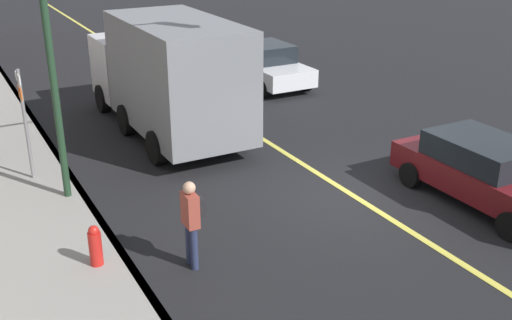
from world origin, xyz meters
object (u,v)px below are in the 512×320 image
fire_hydrant (96,249)px  pedestrian_with_backpack (192,218)px  traffic_light_mast (134,16)px  street_sign_post (25,118)px  car_maroon (485,171)px  car_white (265,65)px  truck_gray (168,74)px

fire_hydrant → pedestrian_with_backpack: bearing=-112.2°
traffic_light_mast → fire_hydrant: traffic_light_mast is taller
traffic_light_mast → street_sign_post: size_ratio=2.05×
car_maroon → fire_hydrant: 8.53m
pedestrian_with_backpack → street_sign_post: 5.67m
car_white → truck_gray: 6.17m
car_maroon → truck_gray: bearing=30.1°
car_maroon → fire_hydrant: size_ratio=4.72×
car_maroon → street_sign_post: (5.91, 8.74, 0.90)m
car_maroon → truck_gray: truck_gray is taller
traffic_light_mast → street_sign_post: traffic_light_mast is taller
car_white → truck_gray: bearing=123.3°
fire_hydrant → street_sign_post: bearing=3.8°
car_maroon → traffic_light_mast: bearing=54.9°
fire_hydrant → car_white: bearing=-42.8°
car_white → pedestrian_with_backpack: bearing=144.6°
car_maroon → car_white: (11.06, -0.61, 0.01)m
car_white → street_sign_post: 10.71m
fire_hydrant → car_maroon: bearing=-98.6°
car_maroon → traffic_light_mast: 8.45m
car_maroon → car_white: bearing=-3.1°
truck_gray → car_maroon: bearing=-149.9°
truck_gray → fire_hydrant: truck_gray is taller
car_maroon → fire_hydrant: (1.28, 8.43, -0.30)m
traffic_light_mast → car_white: bearing=-46.7°
car_white → traffic_light_mast: bearing=133.3°
truck_gray → traffic_light_mast: traffic_light_mast is taller
pedestrian_with_backpack → car_white: bearing=-35.4°
car_maroon → fire_hydrant: bearing=81.4°
car_white → pedestrian_with_backpack: pedestrian_with_backpack is taller
car_maroon → street_sign_post: bearing=55.9°
truck_gray → fire_hydrant: (-6.44, 3.95, -1.33)m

